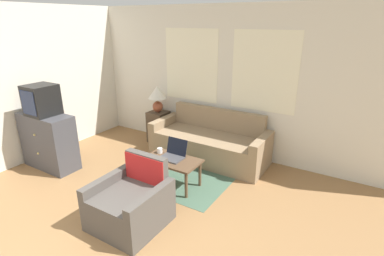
{
  "coord_description": "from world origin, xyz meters",
  "views": [
    {
      "loc": [
        2.16,
        -0.69,
        2.35
      ],
      "look_at": [
        -0.14,
        3.04,
        0.75
      ],
      "focal_mm": 28.0,
      "sensor_mm": 36.0,
      "label": 1
    }
  ],
  "objects_px": {
    "television": "(41,100)",
    "laptop": "(173,154)",
    "cup_navy": "(160,151)",
    "armchair": "(132,204)",
    "coffee_table": "(172,163)",
    "couch": "(210,144)",
    "table_lamp": "(157,95)"
  },
  "relations": [
    {
      "from": "couch",
      "to": "armchair",
      "type": "xyz_separation_m",
      "value": [
        0.06,
        -2.09,
        -0.02
      ]
    },
    {
      "from": "table_lamp",
      "to": "laptop",
      "type": "relative_size",
      "value": 1.55
    },
    {
      "from": "couch",
      "to": "coffee_table",
      "type": "height_order",
      "value": "couch"
    },
    {
      "from": "cup_navy",
      "to": "armchair",
      "type": "bearing_deg",
      "value": -70.25
    },
    {
      "from": "television",
      "to": "laptop",
      "type": "bearing_deg",
      "value": 17.21
    },
    {
      "from": "coffee_table",
      "to": "armchair",
      "type": "bearing_deg",
      "value": -84.62
    },
    {
      "from": "coffee_table",
      "to": "cup_navy",
      "type": "xyz_separation_m",
      "value": [
        -0.29,
        0.08,
        0.1
      ]
    },
    {
      "from": "television",
      "to": "table_lamp",
      "type": "relative_size",
      "value": 0.92
    },
    {
      "from": "armchair",
      "to": "table_lamp",
      "type": "height_order",
      "value": "table_lamp"
    },
    {
      "from": "couch",
      "to": "armchair",
      "type": "bearing_deg",
      "value": -88.48
    },
    {
      "from": "laptop",
      "to": "cup_navy",
      "type": "bearing_deg",
      "value": 175.9
    },
    {
      "from": "television",
      "to": "couch",
      "type": "bearing_deg",
      "value": 38.63
    },
    {
      "from": "table_lamp",
      "to": "cup_navy",
      "type": "height_order",
      "value": "table_lamp"
    },
    {
      "from": "couch",
      "to": "cup_navy",
      "type": "xyz_separation_m",
      "value": [
        -0.32,
        -1.03,
        0.19
      ]
    },
    {
      "from": "couch",
      "to": "laptop",
      "type": "xyz_separation_m",
      "value": [
        -0.06,
        -1.05,
        0.21
      ]
    },
    {
      "from": "table_lamp",
      "to": "laptop",
      "type": "bearing_deg",
      "value": -44.87
    },
    {
      "from": "coffee_table",
      "to": "laptop",
      "type": "height_order",
      "value": "laptop"
    },
    {
      "from": "television",
      "to": "coffee_table",
      "type": "bearing_deg",
      "value": 15.42
    },
    {
      "from": "table_lamp",
      "to": "cup_navy",
      "type": "xyz_separation_m",
      "value": [
        0.94,
        -1.18,
        -0.49
      ]
    },
    {
      "from": "couch",
      "to": "armchair",
      "type": "relative_size",
      "value": 2.56
    },
    {
      "from": "armchair",
      "to": "television",
      "type": "xyz_separation_m",
      "value": [
        -2.17,
        0.4,
        0.9
      ]
    },
    {
      "from": "table_lamp",
      "to": "coffee_table",
      "type": "height_order",
      "value": "table_lamp"
    },
    {
      "from": "couch",
      "to": "laptop",
      "type": "relative_size",
      "value": 6.08
    },
    {
      "from": "couch",
      "to": "television",
      "type": "height_order",
      "value": "television"
    },
    {
      "from": "laptop",
      "to": "coffee_table",
      "type": "bearing_deg",
      "value": -72.0
    },
    {
      "from": "television",
      "to": "cup_navy",
      "type": "distance_m",
      "value": 2.03
    },
    {
      "from": "armchair",
      "to": "cup_navy",
      "type": "bearing_deg",
      "value": 109.75
    },
    {
      "from": "coffee_table",
      "to": "laptop",
      "type": "relative_size",
      "value": 2.46
    },
    {
      "from": "cup_navy",
      "to": "television",
      "type": "bearing_deg",
      "value": -159.88
    },
    {
      "from": "armchair",
      "to": "television",
      "type": "bearing_deg",
      "value": 169.65
    },
    {
      "from": "couch",
      "to": "laptop",
      "type": "height_order",
      "value": "couch"
    },
    {
      "from": "couch",
      "to": "cup_navy",
      "type": "distance_m",
      "value": 1.1
    }
  ]
}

